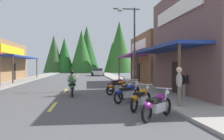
{
  "coord_description": "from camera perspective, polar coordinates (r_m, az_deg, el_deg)",
  "views": [
    {
      "loc": [
        1.44,
        -1.86,
        1.84
      ],
      "look_at": [
        4.75,
        26.6,
        1.31
      ],
      "focal_mm": 37.22,
      "sensor_mm": 36.0,
      "label": 1
    }
  ],
  "objects": [
    {
      "name": "ground",
      "position": [
        24.85,
        -9.96,
        -3.32
      ],
      "size": [
        9.8,
        75.75,
        0.1
      ],
      "primitive_type": "cube",
      "color": "#4C4C4F"
    },
    {
      "name": "sidewalk_left",
      "position": [
        25.91,
        -23.49,
        -2.97
      ],
      "size": [
        2.33,
        75.75,
        0.12
      ],
      "primitive_type": "cube",
      "color": "gray",
      "rests_on": "ground"
    },
    {
      "name": "sidewalk_right",
      "position": [
        25.23,
        3.95,
        -2.99
      ],
      "size": [
        2.33,
        75.75,
        0.12
      ],
      "primitive_type": "cube",
      "color": "#9E9991",
      "rests_on": "ground"
    },
    {
      "name": "centerline_dashes",
      "position": [
        28.42,
        -9.54,
        -2.66
      ],
      "size": [
        0.16,
        49.84,
        0.01
      ],
      "color": "#E0C64C",
      "rests_on": "ground"
    },
    {
      "name": "storefront_right_far",
      "position": [
        26.59,
        15.63,
        2.62
      ],
      "size": [
        10.43,
        9.01,
        5.16
      ],
      "color": "brown",
      "rests_on": "ground"
    },
    {
      "name": "streetlamp_right",
      "position": [
        18.4,
        4.6,
        8.21
      ],
      "size": [
        2.07,
        0.3,
        6.37
      ],
      "color": "#474C51",
      "rests_on": "ground"
    },
    {
      "name": "motorcycle_parked_right_0",
      "position": [
        8.24,
        11.03,
        -8.39
      ],
      "size": [
        1.57,
        1.59,
        1.04
      ],
      "rotation": [
        0.0,
        0.0,
        0.79
      ],
      "color": "black",
      "rests_on": "ground"
    },
    {
      "name": "motorcycle_parked_right_1",
      "position": [
        9.89,
        7.16,
        -6.79
      ],
      "size": [
        1.33,
        1.8,
        1.04
      ],
      "rotation": [
        0.0,
        0.0,
        0.95
      ],
      "color": "black",
      "rests_on": "ground"
    },
    {
      "name": "motorcycle_parked_right_2",
      "position": [
        11.77,
        3.92,
        -5.53
      ],
      "size": [
        1.71,
        1.45,
        1.04
      ],
      "rotation": [
        0.0,
        0.0,
        0.69
      ],
      "color": "black",
      "rests_on": "ground"
    },
    {
      "name": "motorcycle_parked_right_3",
      "position": [
        13.21,
        4.19,
        -4.81
      ],
      "size": [
        1.55,
        1.61,
        1.04
      ],
      "rotation": [
        0.0,
        0.0,
        0.81
      ],
      "color": "black",
      "rests_on": "ground"
    },
    {
      "name": "motorcycle_parked_right_4",
      "position": [
        14.94,
        1.69,
        -4.13
      ],
      "size": [
        1.85,
        1.25,
        1.04
      ],
      "rotation": [
        0.0,
        0.0,
        0.57
      ],
      "color": "black",
      "rests_on": "ground"
    },
    {
      "name": "motorcycle_parked_right_5",
      "position": [
        17.03,
        1.32,
        -3.49
      ],
      "size": [
        1.67,
        1.49,
        1.04
      ],
      "rotation": [
        0.0,
        0.0,
        0.72
      ],
      "color": "black",
      "rests_on": "ground"
    },
    {
      "name": "rider_cruising_lead",
      "position": [
        14.44,
        -9.79,
        -3.66
      ],
      "size": [
        0.6,
        2.14,
        1.57
      ],
      "rotation": [
        0.0,
        0.0,
        1.64
      ],
      "color": "black",
      "rests_on": "ground"
    },
    {
      "name": "pedestrian_by_shop",
      "position": [
        13.7,
        16.93,
        -2.98
      ],
      "size": [
        0.48,
        0.42,
        1.54
      ],
      "rotation": [
        0.0,
        0.0,
        4.09
      ],
      "color": "#B2A599",
      "rests_on": "ground"
    },
    {
      "name": "pedestrian_browsing",
      "position": [
        22.88,
        5.52,
        -1.07
      ],
      "size": [
        0.4,
        0.51,
        1.71
      ],
      "rotation": [
        0.0,
        0.0,
        3.65
      ],
      "color": "maroon",
      "rests_on": "ground"
    },
    {
      "name": "pedestrian_waiting",
      "position": [
        10.29,
        16.15,
        -3.38
      ],
      "size": [
        0.38,
        0.53,
        1.79
      ],
      "rotation": [
        0.0,
        0.0,
        5.88
      ],
      "color": "#726659",
      "rests_on": "ground"
    },
    {
      "name": "parked_car_curbside",
      "position": [
        42.42,
        -3.58,
        -0.51
      ],
      "size": [
        2.18,
        4.36,
        1.4
      ],
      "rotation": [
        0.0,
        0.0,
        1.61
      ],
      "color": "silver",
      "rests_on": "ground"
    },
    {
      "name": "treeline_backdrop",
      "position": [
        63.74,
        -5.0,
        4.8
      ],
      "size": [
        23.87,
        13.56,
        13.74
      ],
      "color": "#2B5D23",
      "rests_on": "ground"
    }
  ]
}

